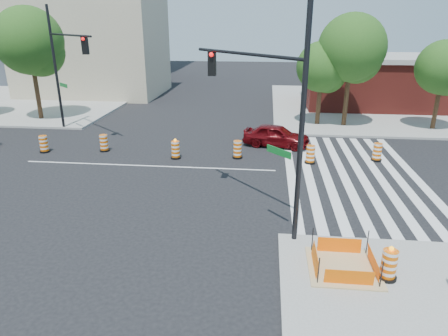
{
  "coord_description": "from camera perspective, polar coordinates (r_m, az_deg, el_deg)",
  "views": [
    {
      "loc": [
        6.39,
        -20.11,
        7.54
      ],
      "look_at": [
        4.62,
        -3.64,
        1.4
      ],
      "focal_mm": 32.0,
      "sensor_mm": 36.0,
      "label": 1
    }
  ],
  "objects": [
    {
      "name": "red_coupe",
      "position": [
        25.52,
        7.47,
        4.63
      ],
      "size": [
        4.38,
        2.44,
        1.41
      ],
      "primitive_type": "imported",
      "rotation": [
        0.0,
        0.0,
        1.38
      ],
      "color": "#56070B",
      "rests_on": "ground"
    },
    {
      "name": "excavation_pit",
      "position": [
        13.56,
        16.65,
        -13.3
      ],
      "size": [
        2.2,
        2.2,
        0.9
      ],
      "color": "tan",
      "rests_on": "ground"
    },
    {
      "name": "median_drum_5",
      "position": [
        22.79,
        12.23,
        1.82
      ],
      "size": [
        0.6,
        0.6,
        1.02
      ],
      "color": "black",
      "rests_on": "ground"
    },
    {
      "name": "tree_north_e",
      "position": [
        32.28,
        28.86,
        12.1
      ],
      "size": [
        3.74,
        3.74,
        6.37
      ],
      "color": "#382314",
      "rests_on": "ground"
    },
    {
      "name": "brick_storefront",
      "position": [
        40.18,
        23.34,
        11.26
      ],
      "size": [
        16.5,
        8.5,
        4.6
      ],
      "color": "maroon",
      "rests_on": "ground"
    },
    {
      "name": "median_drum_6",
      "position": [
        24.3,
        21.03,
        2.06
      ],
      "size": [
        0.6,
        0.6,
        1.02
      ],
      "color": "black",
      "rests_on": "ground"
    },
    {
      "name": "crosswalk_east",
      "position": [
        21.96,
        17.72,
        -0.74
      ],
      "size": [
        6.75,
        13.5,
        0.01
      ],
      "color": "silver",
      "rests_on": "ground"
    },
    {
      "name": "signal_pole_nw",
      "position": [
        29.56,
        -21.93,
        14.31
      ],
      "size": [
        4.84,
        4.35,
        8.42
      ],
      "rotation": [
        0.0,
        0.0,
        -0.73
      ],
      "color": "black",
      "rests_on": "ground"
    },
    {
      "name": "tree_north_d",
      "position": [
        30.81,
        17.8,
        15.54
      ],
      "size": [
        4.78,
        4.78,
        8.12
      ],
      "color": "#382314",
      "rests_on": "ground"
    },
    {
      "name": "pit_drum",
      "position": [
        13.32,
        22.48,
        -12.74
      ],
      "size": [
        0.57,
        0.57,
        1.12
      ],
      "color": "black",
      "rests_on": "ground"
    },
    {
      "name": "sidewalk_nw",
      "position": [
        45.86,
        -26.45,
        8.88
      ],
      "size": [
        22.0,
        22.0,
        0.15
      ],
      "primitive_type": "cube",
      "color": "gray",
      "rests_on": "ground"
    },
    {
      "name": "beige_midrise",
      "position": [
        46.02,
        -18.18,
        16.23
      ],
      "size": [
        14.0,
        10.0,
        10.0
      ],
      "primitive_type": "cube",
      "color": "tan",
      "rests_on": "ground"
    },
    {
      "name": "lane_centerline",
      "position": [
        22.41,
        -10.82,
        0.32
      ],
      "size": [
        14.0,
        0.12,
        0.01
      ],
      "primitive_type": "cube",
      "color": "silver",
      "rests_on": "ground"
    },
    {
      "name": "tree_north_c",
      "position": [
        30.77,
        13.83,
        13.47
      ],
      "size": [
        3.68,
        3.65,
        6.2
      ],
      "color": "#382314",
      "rests_on": "ground"
    },
    {
      "name": "median_drum_2",
      "position": [
        25.47,
        -16.77,
        3.37
      ],
      "size": [
        0.6,
        0.6,
        1.02
      ],
      "color": "black",
      "rests_on": "ground"
    },
    {
      "name": "median_drum_1",
      "position": [
        26.55,
        -24.34,
        3.08
      ],
      "size": [
        0.6,
        0.6,
        1.02
      ],
      "color": "black",
      "rests_on": "ground"
    },
    {
      "name": "tree_north_b",
      "position": [
        34.88,
        -25.92,
        15.55
      ],
      "size": [
        5.08,
        5.08,
        8.63
      ],
      "color": "#382314",
      "rests_on": "ground"
    },
    {
      "name": "median_drum_3",
      "position": [
        23.25,
        -6.93,
        2.53
      ],
      "size": [
        0.6,
        0.6,
        1.18
      ],
      "color": "black",
      "rests_on": "ground"
    },
    {
      "name": "ground",
      "position": [
        22.41,
        -10.82,
        0.3
      ],
      "size": [
        120.0,
        120.0,
        0.0
      ],
      "primitive_type": "plane",
      "color": "black",
      "rests_on": "ground"
    },
    {
      "name": "signal_pole_se",
      "position": [
        14.31,
        6.27,
        9.77
      ],
      "size": [
        4.2,
        4.62,
        8.07
      ],
      "rotation": [
        0.0,
        0.0,
        2.31
      ],
      "color": "black",
      "rests_on": "ground"
    },
    {
      "name": "median_drum_4",
      "position": [
        23.16,
        1.94,
        2.58
      ],
      "size": [
        0.6,
        0.6,
        1.02
      ],
      "color": "black",
      "rests_on": "ground"
    },
    {
      "name": "sidewalk_ne",
      "position": [
        40.53,
        22.9,
        8.15
      ],
      "size": [
        22.0,
        22.0,
        0.15
      ],
      "primitive_type": "cube",
      "color": "gray",
      "rests_on": "ground"
    }
  ]
}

